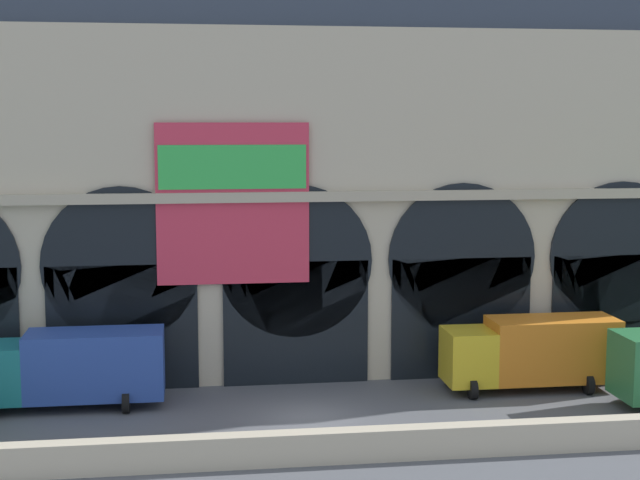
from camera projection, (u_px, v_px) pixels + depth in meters
ground_plane at (310, 418)px, 36.79m from camera, size 200.00×200.00×0.00m
quay_parapet_wall at (328, 446)px, 31.98m from camera, size 90.00×0.70×1.11m
station_building at (289, 168)px, 43.44m from camera, size 46.42×6.36×19.29m
box_truck_midwest at (73, 367)px, 37.95m from camera, size 7.50×2.91×3.12m
box_truck_mideast at (532, 351)px, 40.49m from camera, size 7.50×2.91×3.12m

